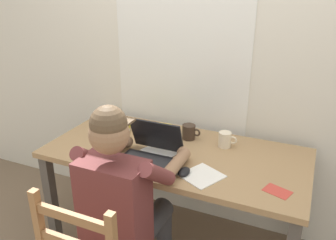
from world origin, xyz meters
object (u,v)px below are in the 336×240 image
Objects in this scene: book_stack_main at (156,129)px; desk at (176,164)px; coffee_mug_white at (225,140)px; computer_mouse at (184,172)px; seated_person at (125,198)px; laptop at (150,152)px; coffee_mug_dark at (189,132)px; book_stack_side at (115,128)px; landscape_photo_print at (277,191)px.

desk is at bearing -39.89° from book_stack_main.
desk is at bearing -145.85° from coffee_mug_white.
coffee_mug_white reaches higher than computer_mouse.
seated_person is 0.74m from coffee_mug_white.
desk is at bearing 77.77° from seated_person.
coffee_mug_dark is at bearing 73.47° from laptop.
seated_person is at bearing -119.70° from coffee_mug_white.
seated_person is 0.66m from book_stack_main.
book_stack_side is at bearing -168.75° from coffee_mug_dark.
seated_person reaches higher than desk.
coffee_mug_dark is (-0.25, 0.02, -0.00)m from coffee_mug_white.
book_stack_side is at bearing -160.98° from book_stack_main.
computer_mouse is at bearing -16.53° from laptop.
computer_mouse is 0.51× the size of book_stack_side.
seated_person is 3.72× the size of laptop.
book_stack_main is (-0.12, 0.64, 0.11)m from seated_person.
computer_mouse reaches higher than desk.
seated_person is at bearing -54.40° from book_stack_side.
desk is 0.30m from computer_mouse.
desk is 0.35m from coffee_mug_white.
coffee_mug_dark is (0.11, 0.36, -0.00)m from laptop.
desk is at bearing -178.35° from landscape_photo_print.
coffee_mug_white is at bearing 60.30° from seated_person.
computer_mouse is 0.44m from coffee_mug_white.
book_stack_main is (-0.24, -0.01, -0.02)m from coffee_mug_dark.
computer_mouse is at bearing 40.73° from seated_person.
landscape_photo_print is at bearing -2.49° from laptop.
coffee_mug_white is (0.26, 0.18, 0.14)m from desk.
computer_mouse is (0.24, -0.07, -0.04)m from laptop.
coffee_mug_dark reaches higher than desk.
computer_mouse is 0.48× the size of book_stack_main.
coffee_mug_white reaches higher than landscape_photo_print.
desk is 15.99× the size of computer_mouse.
book_stack_side is at bearing -173.64° from coffee_mug_white.
desk is at bearing 61.03° from laptop.
coffee_mug_white is 0.91× the size of landscape_photo_print.
book_stack_main is (-0.49, 0.01, -0.02)m from coffee_mug_white.
seated_person is 9.86× the size of coffee_mug_dark.
book_stack_main is at bearing 174.88° from landscape_photo_print.
landscape_photo_print is at bearing -32.39° from coffee_mug_dark.
book_stack_main is 0.28m from book_stack_side.
coffee_mug_white is 0.56× the size of book_stack_main.
book_stack_main is at bearing -178.05° from coffee_mug_dark.
seated_person is 0.34m from computer_mouse.
desk is 0.68m from landscape_photo_print.
book_stack_main is at bearing 100.99° from seated_person.
seated_person is (-0.10, -0.46, 0.01)m from desk.
coffee_mug_white is (0.36, 0.63, 0.13)m from seated_person.
book_stack_main is at bearing 140.11° from desk.
seated_person reaches higher than coffee_mug_dark.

